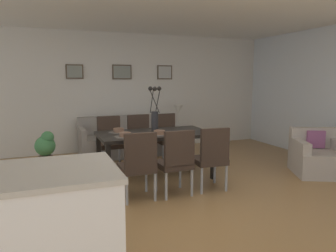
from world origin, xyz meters
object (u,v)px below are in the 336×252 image
(side_table, at_px, (178,139))
(dining_chair_near_left, at_px, (138,163))
(dining_chair_mid_right, at_px, (167,135))
(table_lamp, at_px, (178,111))
(framed_picture_center, at_px, (122,72))
(sofa, at_px, (124,141))
(dining_table, at_px, (155,137))
(potted_plant, at_px, (46,147))
(bowl_near_left, at_px, (125,134))
(dining_chair_far_right, at_px, (140,137))
(dining_chair_mid_left, at_px, (211,155))
(dining_chair_near_right, at_px, (110,139))
(framed_picture_right, at_px, (165,72))
(centerpiece_vase, at_px, (155,115))
(armchair, at_px, (318,157))
(dining_chair_far_left, at_px, (176,159))
(bowl_far_left, at_px, (159,132))
(bowl_near_right, at_px, (119,130))
(framed_picture_left, at_px, (75,72))

(side_table, bearing_deg, dining_chair_near_left, -122.76)
(dining_chair_mid_right, xyz_separation_m, table_lamp, (0.56, 0.76, 0.38))
(framed_picture_center, bearing_deg, sofa, -102.13)
(dining_table, relative_size, sofa, 0.99)
(potted_plant, bearing_deg, bowl_near_left, -52.49)
(dining_chair_far_right, relative_size, side_table, 1.77)
(dining_chair_mid_left, relative_size, table_lamp, 1.80)
(dining_chair_mid_right, bearing_deg, bowl_near_left, -134.12)
(dining_chair_far_right, distance_m, potted_plant, 1.72)
(dining_chair_near_right, bearing_deg, framed_picture_right, 41.02)
(dining_chair_far_right, relative_size, dining_chair_mid_right, 1.00)
(centerpiece_vase, bearing_deg, dining_chair_far_right, 88.71)
(dining_chair_near_left, bearing_deg, table_lamp, 57.24)
(framed_picture_center, height_order, framed_picture_right, framed_picture_right)
(table_lamp, bearing_deg, dining_chair_far_right, -145.30)
(dining_chair_mid_left, bearing_deg, framed_picture_center, 99.95)
(dining_chair_mid_left, bearing_deg, dining_table, 121.91)
(dining_chair_far_right, xyz_separation_m, table_lamp, (1.10, 0.76, 0.38))
(dining_table, relative_size, armchair, 1.69)
(dining_chair_far_left, height_order, bowl_far_left, dining_chair_far_left)
(side_table, xyz_separation_m, framed_picture_center, (-1.12, 0.56, 1.49))
(bowl_near_right, xyz_separation_m, framed_picture_left, (-0.47, 2.03, 0.97))
(dining_chair_mid_left, bearing_deg, bowl_near_right, 134.73)
(bowl_near_right, bearing_deg, table_lamp, 41.35)
(dining_chair_far_right, height_order, dining_chair_mid_left, same)
(dining_chair_mid_right, height_order, sofa, dining_chair_mid_right)
(framed_picture_right, height_order, potted_plant, framed_picture_right)
(dining_chair_near_left, bearing_deg, dining_table, 59.09)
(dining_chair_far_left, xyz_separation_m, framed_picture_right, (1.02, 3.15, 1.24))
(dining_table, bearing_deg, table_lamp, 56.30)
(potted_plant, bearing_deg, side_table, 9.02)
(bowl_far_left, bearing_deg, armchair, -12.80)
(bowl_near_left, distance_m, sofa, 2.09)
(dining_chair_far_left, bearing_deg, sofa, 92.10)
(side_table, xyz_separation_m, framed_picture_right, (-0.11, 0.56, 1.49))
(dining_chair_far_left, xyz_separation_m, side_table, (1.13, 2.58, -0.25))
(dining_table, distance_m, dining_chair_far_left, 0.91)
(bowl_near_right, bearing_deg, dining_chair_far_right, 51.26)
(table_lamp, relative_size, framed_picture_left, 1.43)
(table_lamp, distance_m, armchair, 2.98)
(dining_chair_near_right, distance_m, centerpiece_vase, 1.16)
(dining_chair_near_right, bearing_deg, dining_chair_near_left, -89.17)
(dining_chair_mid_right, relative_size, centerpiece_vase, 1.25)
(dining_chair_far_right, relative_size, bowl_far_left, 5.41)
(dining_chair_near_left, relative_size, dining_chair_far_right, 1.00)
(dining_chair_near_right, relative_size, armchair, 0.86)
(dining_chair_near_left, relative_size, bowl_near_right, 5.41)
(bowl_far_left, xyz_separation_m, potted_plant, (-1.66, 1.46, -0.41))
(bowl_near_left, xyz_separation_m, sofa, (0.44, 1.98, -0.50))
(table_lamp, bearing_deg, dining_chair_mid_left, -102.60)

